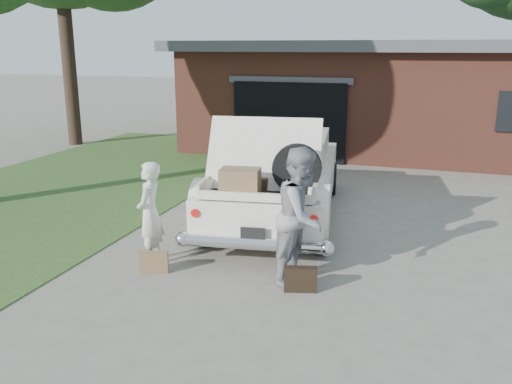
% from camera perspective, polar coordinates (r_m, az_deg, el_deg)
% --- Properties ---
extents(ground, '(90.00, 90.00, 0.00)m').
position_cam_1_polar(ground, '(7.71, -1.43, -9.03)').
color(ground, gray).
rests_on(ground, ground).
extents(grass_strip, '(6.00, 16.00, 0.02)m').
position_cam_1_polar(grass_strip, '(12.84, -20.29, -0.01)').
color(grass_strip, '#2D4C1E').
rests_on(grass_strip, ground).
extents(house, '(12.80, 7.80, 3.30)m').
position_cam_1_polar(house, '(18.20, 14.16, 10.00)').
color(house, brown).
rests_on(house, ground).
extents(sedan, '(2.84, 5.63, 2.08)m').
position_cam_1_polar(sedan, '(10.16, 2.34, 1.67)').
color(sedan, white).
rests_on(sedan, ground).
extents(woman_left, '(0.46, 0.62, 1.54)m').
position_cam_1_polar(woman_left, '(8.15, -11.12, -2.19)').
color(woman_left, silver).
rests_on(woman_left, ground).
extents(woman_right, '(0.89, 1.05, 1.88)m').
position_cam_1_polar(woman_right, '(7.34, 4.88, -2.49)').
color(woman_right, gray).
rests_on(woman_right, ground).
extents(suitcase_left, '(0.42, 0.27, 0.31)m').
position_cam_1_polar(suitcase_left, '(7.96, -10.70, -7.28)').
color(suitcase_left, olive).
rests_on(suitcase_left, ground).
extents(suitcase_right, '(0.46, 0.25, 0.34)m').
position_cam_1_polar(suitcase_right, '(7.28, 4.70, -9.14)').
color(suitcase_right, black).
rests_on(suitcase_right, ground).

